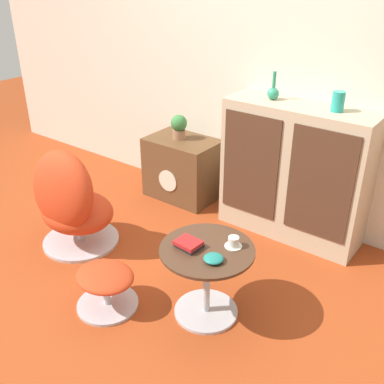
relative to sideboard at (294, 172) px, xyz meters
name	(u,v)px	position (x,y,z in m)	size (l,w,h in m)	color
ground_plane	(129,293)	(-0.50, -1.33, -0.53)	(12.00, 12.00, 0.00)	#9E3D19
wall_back	(258,57)	(-0.50, 0.22, 0.77)	(6.40, 0.06, 2.60)	beige
sideboard	(294,172)	(0.00, 0.00, 0.00)	(1.11, 0.39, 1.06)	tan
tv_console	(183,168)	(-1.07, -0.02, -0.25)	(0.63, 0.43, 0.56)	brown
egg_chair	(71,203)	(-1.23, -1.17, -0.16)	(0.60, 0.59, 0.81)	#B7B7BC
ottoman	(105,283)	(-0.53, -1.50, -0.35)	(0.39, 0.39, 0.28)	#B7B7BC
coffee_table	(207,274)	(0.02, -1.18, -0.23)	(0.56, 0.56, 0.48)	#B7B7BC
vase_leftmost	(273,92)	(-0.23, 0.00, 0.58)	(0.09, 0.09, 0.21)	#2D8E6B
vase_inner_left	(338,101)	(0.25, 0.00, 0.60)	(0.09, 0.09, 0.14)	teal
potted_plant	(179,126)	(-1.11, -0.02, 0.15)	(0.14, 0.14, 0.22)	#996B4C
teacup	(233,243)	(0.13, -1.07, -0.02)	(0.10, 0.10, 0.06)	silver
book_stack	(189,244)	(-0.08, -1.23, -0.02)	(0.15, 0.14, 0.04)	black
bowl	(214,258)	(0.11, -1.26, -0.03)	(0.11, 0.11, 0.04)	#1E7A70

